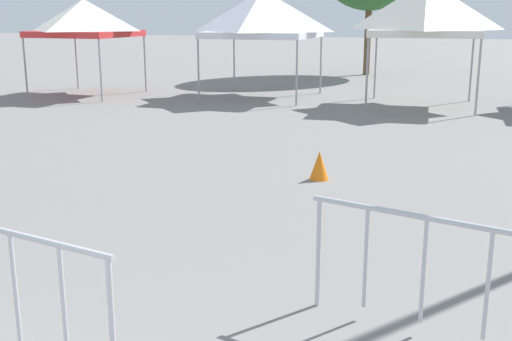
{
  "coord_description": "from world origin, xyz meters",
  "views": [
    {
      "loc": [
        2.07,
        -1.28,
        2.69
      ],
      "look_at": [
        0.28,
        3.99,
        1.3
      ],
      "focal_mm": 44.52,
      "sensor_mm": 36.0,
      "label": 1
    }
  ],
  "objects_px": {
    "crowd_barrier_mid_lot": "(425,252)",
    "canopy_tent_far_left": "(263,14)",
    "canopy_tent_far_right": "(426,9)",
    "canopy_tent_left_of_center": "(84,18)",
    "crowd_barrier_by_lift": "(13,269)",
    "traffic_cone_lot_center": "(319,165)"
  },
  "relations": [
    {
      "from": "canopy_tent_far_left",
      "to": "canopy_tent_left_of_center",
      "type": "bearing_deg",
      "value": -167.18
    },
    {
      "from": "canopy_tent_far_left",
      "to": "canopy_tent_far_right",
      "type": "height_order",
      "value": "canopy_tent_far_right"
    },
    {
      "from": "canopy_tent_far_right",
      "to": "traffic_cone_lot_center",
      "type": "xyz_separation_m",
      "value": [
        -0.87,
        -9.25,
        -2.55
      ]
    },
    {
      "from": "crowd_barrier_by_lift",
      "to": "crowd_barrier_mid_lot",
      "type": "bearing_deg",
      "value": 25.01
    },
    {
      "from": "crowd_barrier_mid_lot",
      "to": "canopy_tent_left_of_center",
      "type": "bearing_deg",
      "value": 132.03
    },
    {
      "from": "canopy_tent_far_left",
      "to": "canopy_tent_far_right",
      "type": "distance_m",
      "value": 5.08
    },
    {
      "from": "canopy_tent_far_left",
      "to": "crowd_barrier_by_lift",
      "type": "relative_size",
      "value": 1.64
    },
    {
      "from": "canopy_tent_far_right",
      "to": "crowd_barrier_by_lift",
      "type": "relative_size",
      "value": 1.72
    },
    {
      "from": "canopy_tent_far_left",
      "to": "canopy_tent_far_right",
      "type": "bearing_deg",
      "value": -5.12
    },
    {
      "from": "canopy_tent_left_of_center",
      "to": "traffic_cone_lot_center",
      "type": "distance_m",
      "value": 13.19
    },
    {
      "from": "canopy_tent_far_right",
      "to": "crowd_barrier_mid_lot",
      "type": "relative_size",
      "value": 1.74
    },
    {
      "from": "canopy_tent_left_of_center",
      "to": "canopy_tent_far_right",
      "type": "bearing_deg",
      "value": 4.49
    },
    {
      "from": "canopy_tent_far_left",
      "to": "canopy_tent_far_right",
      "type": "relative_size",
      "value": 0.95
    },
    {
      "from": "crowd_barrier_mid_lot",
      "to": "traffic_cone_lot_center",
      "type": "distance_m",
      "value": 5.25
    },
    {
      "from": "canopy_tent_far_right",
      "to": "crowd_barrier_mid_lot",
      "type": "bearing_deg",
      "value": -85.31
    },
    {
      "from": "canopy_tent_left_of_center",
      "to": "crowd_barrier_by_lift",
      "type": "bearing_deg",
      "value": -58.63
    },
    {
      "from": "canopy_tent_far_right",
      "to": "crowd_barrier_by_lift",
      "type": "xyz_separation_m",
      "value": [
        -1.85,
        -15.47,
        -2.03
      ]
    },
    {
      "from": "crowd_barrier_mid_lot",
      "to": "canopy_tent_far_left",
      "type": "bearing_deg",
      "value": 113.15
    },
    {
      "from": "canopy_tent_left_of_center",
      "to": "canopy_tent_far_right",
      "type": "distance_m",
      "value": 10.8
    },
    {
      "from": "canopy_tent_left_of_center",
      "to": "canopy_tent_far_left",
      "type": "xyz_separation_m",
      "value": [
        5.71,
        1.3,
        0.14
      ]
    },
    {
      "from": "canopy_tent_far_left",
      "to": "crowd_barrier_by_lift",
      "type": "xyz_separation_m",
      "value": [
        3.21,
        -15.93,
        -1.89
      ]
    },
    {
      "from": "canopy_tent_far_left",
      "to": "canopy_tent_far_right",
      "type": "xyz_separation_m",
      "value": [
        5.06,
        -0.45,
        0.14
      ]
    }
  ]
}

